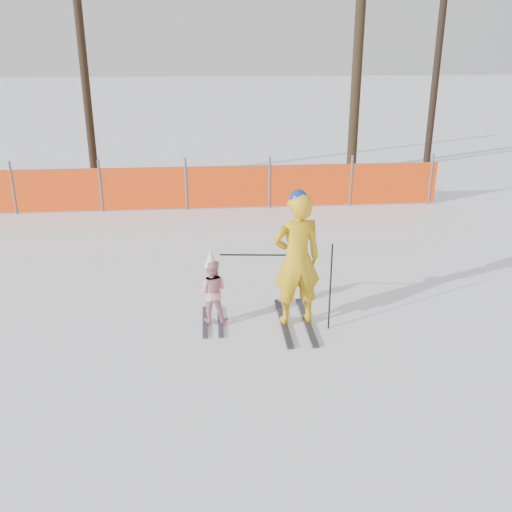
# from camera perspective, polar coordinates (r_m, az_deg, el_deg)

# --- Properties ---
(ground) EXTENTS (120.00, 120.00, 0.00)m
(ground) POSITION_cam_1_polar(r_m,az_deg,el_deg) (7.97, 0.32, -8.01)
(ground) COLOR white
(ground) RESTS_ON ground
(adult) EXTENTS (0.75, 1.48, 1.99)m
(adult) POSITION_cam_1_polar(r_m,az_deg,el_deg) (7.93, 4.09, -0.30)
(adult) COLOR black
(adult) RESTS_ON ground
(child) EXTENTS (0.51, 0.95, 1.12)m
(child) POSITION_cam_1_polar(r_m,az_deg,el_deg) (8.14, -4.45, -3.44)
(child) COLOR black
(child) RESTS_ON ground
(ski_poles) EXTENTS (1.53, 0.33, 1.27)m
(ski_poles) POSITION_cam_1_polar(r_m,az_deg,el_deg) (7.91, 4.19, -1.76)
(ski_poles) COLOR black
(ski_poles) RESTS_ON ground
(safety_fence) EXTENTS (16.16, 0.06, 1.25)m
(safety_fence) POSITION_cam_1_polar(r_m,az_deg,el_deg) (13.98, -15.01, 6.51)
(safety_fence) COLOR #595960
(safety_fence) RESTS_ON ground
(tree_trunks) EXTENTS (10.69, 2.33, 6.74)m
(tree_trunks) POSITION_cam_1_polar(r_m,az_deg,el_deg) (17.60, 5.72, 18.90)
(tree_trunks) COLOR #2E2214
(tree_trunks) RESTS_ON ground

